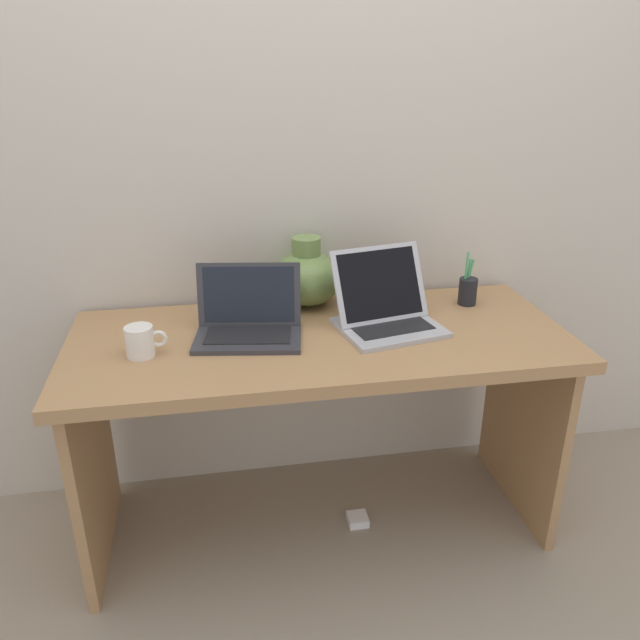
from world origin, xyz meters
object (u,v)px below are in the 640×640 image
at_px(pen_cup, 468,290).
at_px(coffee_mug, 141,341).
at_px(laptop_right, 385,307).
at_px(power_brick, 358,519).
at_px(laptop_left, 249,317).
at_px(green_vase, 307,277).

bearing_deg(pen_cup, coffee_mug, -168.68).
height_order(laptop_right, power_brick, laptop_right).
bearing_deg(power_brick, coffee_mug, -178.29).
relative_size(laptop_left, power_brick, 5.00).
xyz_separation_m(laptop_left, pen_cup, (0.76, 0.12, -0.01)).
bearing_deg(laptop_right, laptop_left, 179.13).
bearing_deg(coffee_mug, power_brick, 1.71).
xyz_separation_m(coffee_mug, power_brick, (0.66, 0.02, -0.76)).
distance_m(coffee_mug, power_brick, 1.01).
bearing_deg(coffee_mug, green_vase, 30.77).
height_order(coffee_mug, power_brick, coffee_mug).
bearing_deg(laptop_right, coffee_mug, -173.20).
distance_m(pen_cup, power_brick, 0.90).
height_order(laptop_right, coffee_mug, laptop_right).
distance_m(laptop_right, green_vase, 0.32).
distance_m(laptop_left, green_vase, 0.31).
bearing_deg(laptop_right, green_vase, 133.42).
bearing_deg(coffee_mug, pen_cup, 11.32).
height_order(pen_cup, power_brick, pen_cup).
bearing_deg(green_vase, coffee_mug, -149.23).
height_order(laptop_left, power_brick, laptop_left).
xyz_separation_m(laptop_right, power_brick, (-0.08, -0.07, -0.78)).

